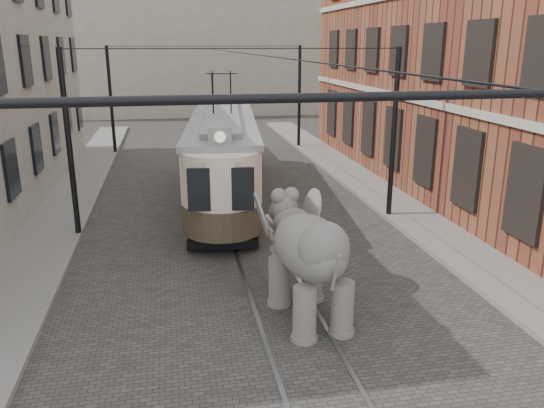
{
  "coord_description": "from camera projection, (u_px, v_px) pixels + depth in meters",
  "views": [
    {
      "loc": [
        -2.49,
        -11.61,
        6.11
      ],
      "look_at": [
        0.03,
        1.58,
        2.1
      ],
      "focal_mm": 35.66,
      "sensor_mm": 36.0,
      "label": 1
    }
  ],
  "objects": [
    {
      "name": "ground",
      "position": [
        283.0,
        305.0,
        13.12
      ],
      "size": [
        120.0,
        120.0,
        0.0
      ],
      "primitive_type": "plane",
      "color": "#42403D"
    },
    {
      "name": "tram_rails",
      "position": [
        283.0,
        305.0,
        13.12
      ],
      "size": [
        1.54,
        80.0,
        0.02
      ],
      "primitive_type": null,
      "color": "slate",
      "rests_on": "ground"
    },
    {
      "name": "sidewalk_right",
      "position": [
        506.0,
        282.0,
        14.18
      ],
      "size": [
        2.0,
        60.0,
        0.15
      ],
      "primitive_type": "cube",
      "color": "slate",
      "rests_on": "ground"
    },
    {
      "name": "brick_building",
      "position": [
        503.0,
        46.0,
        21.85
      ],
      "size": [
        8.0,
        26.0,
        12.0
      ],
      "primitive_type": "cube",
      "color": "brown",
      "rests_on": "ground"
    },
    {
      "name": "distant_block",
      "position": [
        192.0,
        33.0,
        48.77
      ],
      "size": [
        28.0,
        10.0,
        14.0
      ],
      "primitive_type": "cube",
      "color": "gray",
      "rests_on": "ground"
    },
    {
      "name": "catenary",
      "position": [
        244.0,
        146.0,
        16.93
      ],
      "size": [
        11.0,
        30.2,
        6.0
      ],
      "primitive_type": null,
      "color": "black",
      "rests_on": "ground"
    },
    {
      "name": "tram",
      "position": [
        223.0,
        136.0,
        21.68
      ],
      "size": [
        4.0,
        12.87,
        5.02
      ],
      "primitive_type": null,
      "rotation": [
        0.0,
        0.0,
        -0.11
      ],
      "color": "beige",
      "rests_on": "ground"
    },
    {
      "name": "elephant",
      "position": [
        310.0,
        264.0,
        12.12
      ],
      "size": [
        2.95,
        4.69,
        2.71
      ],
      "primitive_type": null,
      "rotation": [
        0.0,
        0.0,
        0.12
      ],
      "color": "#64615C",
      "rests_on": "ground"
    }
  ]
}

